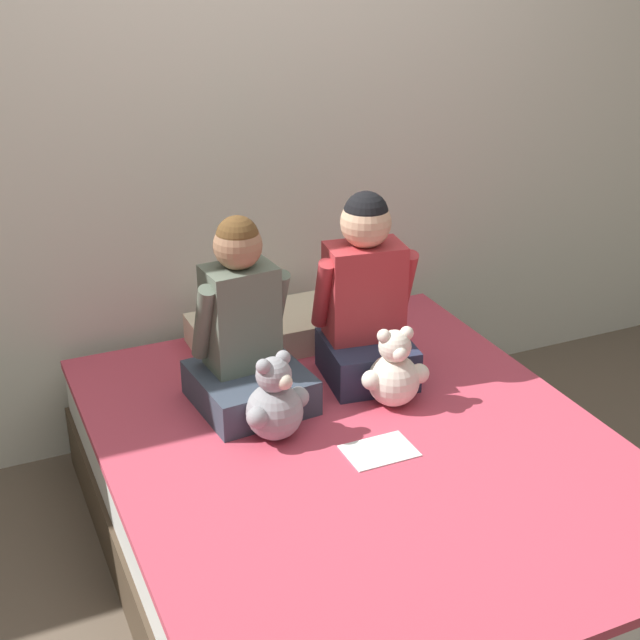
{
  "coord_description": "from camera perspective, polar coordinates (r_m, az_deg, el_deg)",
  "views": [
    {
      "loc": [
        -1.05,
        -2.05,
        1.92
      ],
      "look_at": [
        0.0,
        0.31,
        0.72
      ],
      "focal_mm": 50.0,
      "sensor_mm": 36.0,
      "label": 1
    }
  ],
  "objects": [
    {
      "name": "wall_behind_bed",
      "position": [
        3.31,
        -5.19,
        13.25
      ],
      "size": [
        8.0,
        0.06,
        2.5
      ],
      "color": "silver",
      "rests_on": "ground_plane"
    },
    {
      "name": "child_on_right",
      "position": [
        2.99,
        2.93,
        1.33
      ],
      "size": [
        0.36,
        0.34,
        0.65
      ],
      "rotation": [
        0.0,
        0.0,
        -0.14
      ],
      "color": "#282D47",
      "rests_on": "bed"
    },
    {
      "name": "child_on_left",
      "position": [
        2.86,
        -4.87,
        -0.92
      ],
      "size": [
        0.37,
        0.38,
        0.63
      ],
      "rotation": [
        0.0,
        0.0,
        0.08
      ],
      "color": "#384251",
      "rests_on": "bed"
    },
    {
      "name": "pillow_at_headboard",
      "position": [
        3.31,
        -3.06,
        -0.64
      ],
      "size": [
        0.59,
        0.32,
        0.11
      ],
      "color": "beige",
      "rests_on": "bed"
    },
    {
      "name": "ground_plane",
      "position": [
        3.0,
        2.5,
        -14.85
      ],
      "size": [
        14.0,
        14.0,
        0.0
      ],
      "primitive_type": "plane",
      "color": "brown"
    },
    {
      "name": "teddy_bear_held_by_left_child",
      "position": [
        2.71,
        -2.91,
        -5.35
      ],
      "size": [
        0.22,
        0.18,
        0.28
      ],
      "rotation": [
        0.0,
        0.0,
        0.37
      ],
      "color": "#939399",
      "rests_on": "bed"
    },
    {
      "name": "teddy_bear_held_by_right_child",
      "position": [
        2.89,
        4.76,
        -3.38
      ],
      "size": [
        0.23,
        0.17,
        0.27
      ],
      "rotation": [
        0.0,
        0.0,
        -0.15
      ],
      "color": "silver",
      "rests_on": "bed"
    },
    {
      "name": "sign_card",
      "position": [
        2.7,
        3.83,
        -8.35
      ],
      "size": [
        0.21,
        0.15,
        0.0
      ],
      "color": "white",
      "rests_on": "bed"
    },
    {
      "name": "bed",
      "position": [
        2.86,
        2.58,
        -11.53
      ],
      "size": [
        1.51,
        1.86,
        0.44
      ],
      "color": "#473828",
      "rests_on": "ground_plane"
    }
  ]
}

